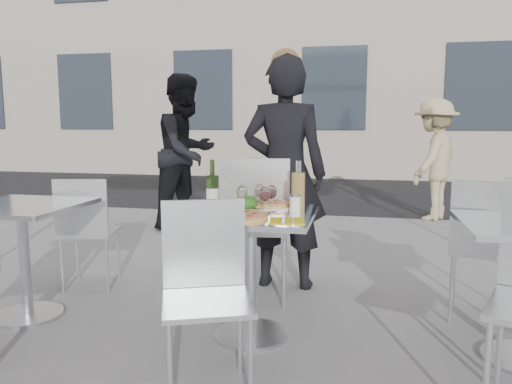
% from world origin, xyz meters
% --- Properties ---
extents(ground, '(80.00, 80.00, 0.00)m').
position_xyz_m(ground, '(0.00, 0.00, 0.00)').
color(ground, slate).
extents(street_asphalt, '(24.00, 5.00, 0.00)m').
position_xyz_m(street_asphalt, '(0.00, 6.50, 0.00)').
color(street_asphalt, black).
rests_on(street_asphalt, ground).
extents(main_table, '(0.72, 0.72, 0.75)m').
position_xyz_m(main_table, '(0.00, 0.00, 0.54)').
color(main_table, '#B7BABF').
rests_on(main_table, ground).
extents(side_table_left, '(0.72, 0.72, 0.75)m').
position_xyz_m(side_table_left, '(-1.50, 0.00, 0.54)').
color(side_table_left, '#B7BABF').
rests_on(side_table_left, ground).
extents(chair_far, '(0.53, 0.54, 1.03)m').
position_xyz_m(chair_far, '(-0.09, 0.57, 0.61)').
color(chair_far, silver).
rests_on(chair_far, ground).
extents(chair_near, '(0.53, 0.54, 0.89)m').
position_xyz_m(chair_near, '(-0.09, -0.57, 0.53)').
color(chair_near, silver).
rests_on(chair_near, ground).
extents(side_chair_lfar, '(0.47, 0.48, 0.86)m').
position_xyz_m(side_chair_lfar, '(-1.40, 0.58, 0.51)').
color(side_chair_lfar, silver).
rests_on(side_chair_lfar, ground).
extents(side_chair_rfar, '(0.51, 0.51, 0.92)m').
position_xyz_m(side_chair_rfar, '(1.39, 0.49, 0.54)').
color(side_chair_rfar, silver).
rests_on(side_chair_rfar, ground).
extents(woman_diner, '(0.64, 0.42, 1.76)m').
position_xyz_m(woman_diner, '(0.05, 0.98, 0.88)').
color(woman_diner, black).
rests_on(woman_diner, ground).
extents(pedestrian_a, '(1.00, 1.10, 1.83)m').
position_xyz_m(pedestrian_a, '(-1.43, 2.90, 0.92)').
color(pedestrian_a, black).
rests_on(pedestrian_a, ground).
extents(pedestrian_b, '(0.99, 1.17, 1.58)m').
position_xyz_m(pedestrian_b, '(1.55, 4.03, 0.79)').
color(pedestrian_b, tan).
rests_on(pedestrian_b, ground).
extents(pizza_near, '(0.34, 0.34, 0.02)m').
position_xyz_m(pizza_near, '(-0.04, -0.16, 0.76)').
color(pizza_near, '#E3B658').
rests_on(pizza_near, main_table).
extents(pizza_far, '(0.32, 0.32, 0.03)m').
position_xyz_m(pizza_far, '(0.06, 0.22, 0.77)').
color(pizza_far, white).
rests_on(pizza_far, main_table).
extents(salad_plate, '(0.22, 0.22, 0.09)m').
position_xyz_m(salad_plate, '(-0.05, 0.08, 0.79)').
color(salad_plate, white).
rests_on(salad_plate, main_table).
extents(wine_bottle, '(0.07, 0.08, 0.29)m').
position_xyz_m(wine_bottle, '(-0.25, 0.09, 0.86)').
color(wine_bottle, '#355A21').
rests_on(wine_bottle, main_table).
extents(carafe, '(0.08, 0.08, 0.29)m').
position_xyz_m(carafe, '(0.25, 0.19, 0.87)').
color(carafe, '#DEBC5F').
rests_on(carafe, main_table).
extents(sugar_shaker, '(0.06, 0.06, 0.11)m').
position_xyz_m(sugar_shaker, '(0.25, 0.08, 0.80)').
color(sugar_shaker, white).
rests_on(sugar_shaker, main_table).
extents(wineglass_white_a, '(0.07, 0.07, 0.16)m').
position_xyz_m(wineglass_white_a, '(-0.05, 0.02, 0.86)').
color(wineglass_white_a, white).
rests_on(wineglass_white_a, main_table).
extents(wineglass_white_b, '(0.07, 0.07, 0.16)m').
position_xyz_m(wineglass_white_b, '(0.04, 0.09, 0.86)').
color(wineglass_white_b, white).
rests_on(wineglass_white_b, main_table).
extents(wineglass_red_a, '(0.07, 0.07, 0.16)m').
position_xyz_m(wineglass_red_a, '(0.09, -0.02, 0.86)').
color(wineglass_red_a, white).
rests_on(wineglass_red_a, main_table).
extents(wineglass_red_b, '(0.07, 0.07, 0.16)m').
position_xyz_m(wineglass_red_b, '(0.11, 0.07, 0.86)').
color(wineglass_red_b, white).
rests_on(wineglass_red_b, main_table).
extents(napkin_left, '(0.19, 0.20, 0.01)m').
position_xyz_m(napkin_left, '(-0.27, -0.21, 0.75)').
color(napkin_left, yellow).
rests_on(napkin_left, main_table).
extents(napkin_right, '(0.20, 0.20, 0.01)m').
position_xyz_m(napkin_right, '(0.24, -0.20, 0.75)').
color(napkin_right, yellow).
rests_on(napkin_right, main_table).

